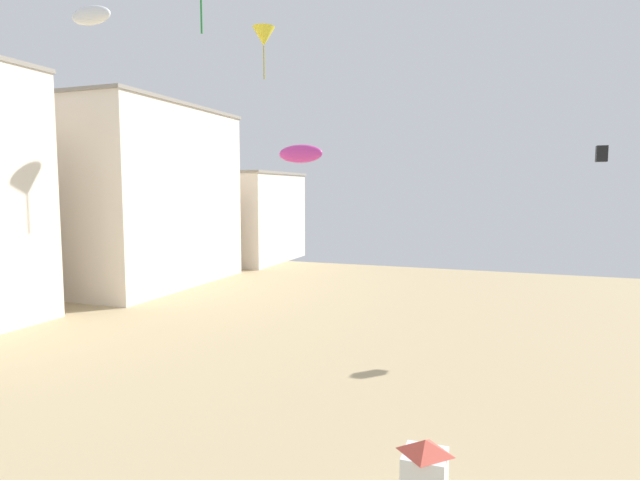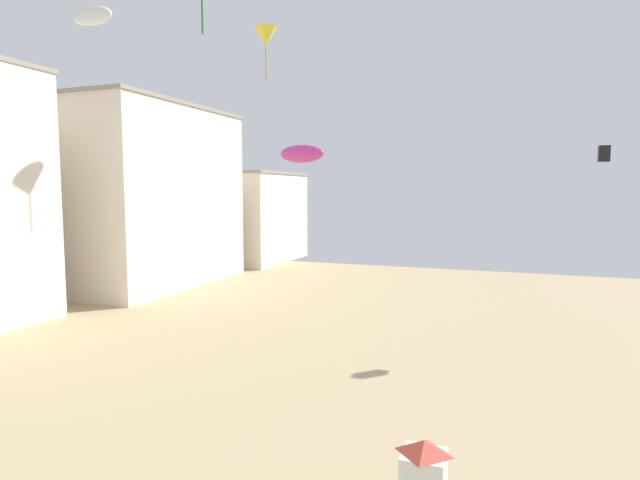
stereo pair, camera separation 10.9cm
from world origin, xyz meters
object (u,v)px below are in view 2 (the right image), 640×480
kite_black_box (604,154)px  kite_white_parafoil (92,16)px  kite_yellow_delta (266,37)px  lifeguard_stand (424,467)px  kite_magenta_parafoil (302,154)px

kite_black_box → kite_white_parafoil: 28.50m
kite_yellow_delta → lifeguard_stand: bearing=-56.0°
kite_magenta_parafoil → kite_black_box: 18.18m
lifeguard_stand → kite_white_parafoil: (-15.44, 5.56, 14.61)m
kite_magenta_parafoil → kite_black_box: kite_black_box is taller
kite_black_box → kite_yellow_delta: 24.96m
kite_magenta_parafoil → kite_black_box: (15.80, 9.00, 0.21)m
kite_black_box → kite_yellow_delta: bearing=176.2°
kite_black_box → kite_white_parafoil: bearing=-143.1°
kite_yellow_delta → kite_magenta_parafoil: bearing=-55.4°
kite_magenta_parafoil → kite_yellow_delta: bearing=124.6°
lifeguard_stand → kite_black_box: bearing=53.2°
lifeguard_stand → kite_magenta_parafoil: bearing=103.9°
kite_white_parafoil → kite_black_box: bearing=36.9°
kite_white_parafoil → kite_yellow_delta: bearing=92.1°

